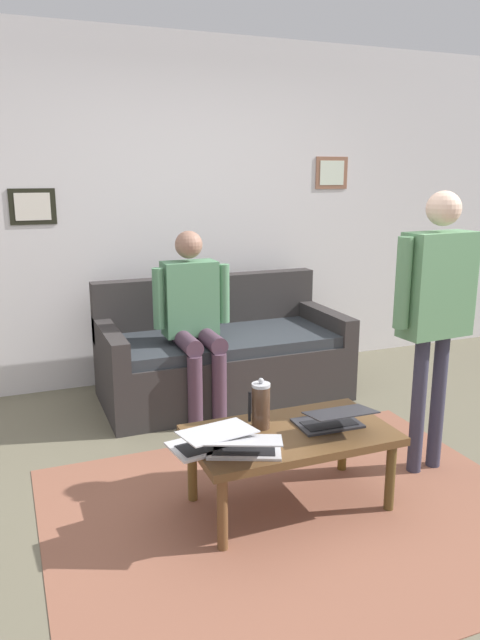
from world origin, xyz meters
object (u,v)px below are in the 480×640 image
laptop_left (244,446)px  laptop_right (209,441)px  couch (222,357)px  laptop_center (332,420)px  person_seated (194,312)px  coffee_table (291,440)px  french_press (261,405)px  person_standing (437,298)px

laptop_left → laptop_right: laptop_left is taller
couch → laptop_right: couch is taller
couch → laptop_left: (0.53, 1.75, 0.14)m
couch → laptop_center: couch is taller
laptop_center → person_seated: bearing=-78.6°
laptop_left → person_seated: 1.57m
couch → coffee_table: (0.21, 1.60, 0.05)m
coffee_table → laptop_center: laptop_center is taller
laptop_center → person_seated: 1.46m
coffee_table → person_seated: size_ratio=0.79×
coffee_table → laptop_left: bearing=25.7°
french_press → laptop_right: bearing=23.8°
french_press → laptop_center: bearing=158.0°
person_standing → french_press: bearing=-1.9°
laptop_left → laptop_center: (-0.53, -0.11, 0.00)m
couch → laptop_right: (0.66, 1.64, 0.15)m
coffee_table → person_seated: 1.42m
coffee_table → french_press: size_ratio=3.84×
coffee_table → person_standing: size_ratio=0.65×
laptop_left → laptop_right: 0.17m
laptop_center → laptop_right: laptop_center is taller
coffee_table → french_press: french_press is taller
person_standing → laptop_left: bearing=10.2°
laptop_center → person_seated: (0.28, -1.41, 0.28)m
laptop_left → laptop_right: size_ratio=1.13×
laptop_right → person_standing: person_standing is taller
couch → laptop_right: 1.78m
laptop_left → french_press: french_press is taller
coffee_table → laptop_center: bearing=170.4°
laptop_center → coffee_table: bearing=-9.6°
couch → person_standing: size_ratio=1.14×
coffee_table → person_standing: person_standing is taller
couch → person_standing: 1.82m
coffee_table → laptop_right: 0.46m
laptop_right → french_press: 0.36m
laptop_left → person_standing: size_ratio=0.28×
coffee_table → french_press: bearing=-39.1°
coffee_table → french_press: (0.12, -0.10, 0.17)m
person_standing → coffee_table: bearing=4.2°
coffee_table → laptop_left: 0.36m
french_press → person_seated: size_ratio=0.21×
laptop_center → laptop_right: 0.66m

